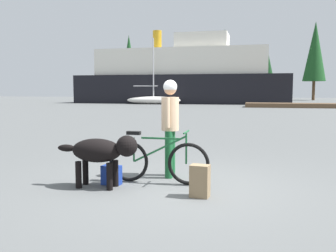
{
  "coord_description": "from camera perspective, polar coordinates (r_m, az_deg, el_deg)",
  "views": [
    {
      "loc": [
        1.29,
        -5.89,
        1.6
      ],
      "look_at": [
        -0.36,
        0.92,
        0.92
      ],
      "focal_mm": 39.75,
      "sensor_mm": 36.0,
      "label": 1
    }
  ],
  "objects": [
    {
      "name": "backpack",
      "position": [
        5.64,
        4.91,
        -8.4
      ],
      "size": [
        0.3,
        0.23,
        0.49
      ],
      "primitive_type": "cube",
      "rotation": [
        0.0,
        0.0,
        -0.11
      ],
      "color": "#8C7251",
      "rests_on": "ground_plane"
    },
    {
      "name": "handbag_pannier",
      "position": [
        6.43,
        -8.66,
        -7.45
      ],
      "size": [
        0.34,
        0.22,
        0.33
      ],
      "primitive_type": "cube",
      "rotation": [
        0.0,
        0.0,
        -0.11
      ],
      "color": "navy",
      "rests_on": "ground_plane"
    },
    {
      "name": "pine_tree_mid_back",
      "position": [
        71.58,
        14.99,
        8.65
      ],
      "size": [
        2.81,
        2.81,
        8.83
      ],
      "color": "#4C331E",
      "rests_on": "ground_plane"
    },
    {
      "name": "pine_tree_far_right",
      "position": [
        64.89,
        21.6,
        10.58
      ],
      "size": [
        3.59,
        3.59,
        12.55
      ],
      "color": "#4C331E",
      "rests_on": "ground_plane"
    },
    {
      "name": "pine_tree_far_left",
      "position": [
        69.11,
        -5.99,
        9.86
      ],
      "size": [
        3.09,
        3.09,
        11.64
      ],
      "color": "#4C331E",
      "rests_on": "ground_plane"
    },
    {
      "name": "person_cyclist",
      "position": [
        6.79,
        0.33,
        1.19
      ],
      "size": [
        0.32,
        0.53,
        1.79
      ],
      "color": "#19592D",
      "rests_on": "ground_plane"
    },
    {
      "name": "ground_plane",
      "position": [
        6.24,
        1.26,
        -9.33
      ],
      "size": [
        160.0,
        160.0,
        0.0
      ],
      "primitive_type": "plane",
      "color": "#595B5B"
    },
    {
      "name": "bicycle",
      "position": [
        6.42,
        -1.68,
        -5.35
      ],
      "size": [
        1.79,
        0.44,
        0.91
      ],
      "color": "black",
      "rests_on": "ground_plane"
    },
    {
      "name": "sailboat_moored",
      "position": [
        43.2,
        -2.24,
        4.03
      ],
      "size": [
        6.46,
        1.81,
        7.55
      ],
      "color": "silver",
      "rests_on": "ground_plane"
    },
    {
      "name": "dog",
      "position": [
        6.18,
        -10.13,
        -3.87
      ],
      "size": [
        1.4,
        0.46,
        0.88
      ],
      "color": "black",
      "rests_on": "ground_plane"
    },
    {
      "name": "pine_tree_center",
      "position": [
        63.38,
        8.65,
        10.25
      ],
      "size": [
        3.0,
        3.0,
        11.74
      ],
      "color": "#4C331E",
      "rests_on": "ground_plane"
    },
    {
      "name": "ferry_boat",
      "position": [
        46.75,
        2.2,
        7.47
      ],
      "size": [
        25.97,
        7.01,
        9.04
      ],
      "color": "black",
      "rests_on": "ground_plane"
    },
    {
      "name": "dock_pier",
      "position": [
        37.22,
        23.58,
        2.88
      ],
      "size": [
        15.2,
        2.66,
        0.4
      ],
      "primitive_type": "cube",
      "color": "brown",
      "rests_on": "ground_plane"
    }
  ]
}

